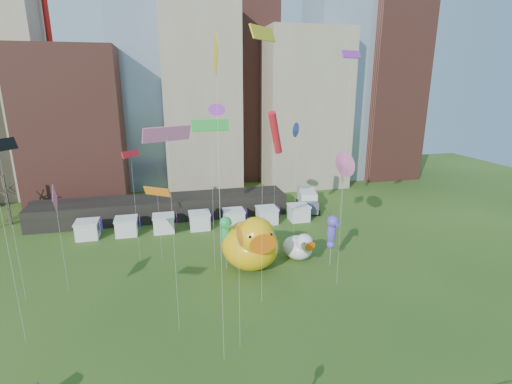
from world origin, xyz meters
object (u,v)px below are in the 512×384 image
object	(u,v)px
seahorse_green	(226,231)
big_duck	(251,243)
small_duck	(299,246)
box_truck	(307,200)
seahorse_purple	(332,229)

from	to	relation	value
seahorse_green	big_duck	bearing A→B (deg)	-17.57
small_duck	box_truck	xyz separation A→B (m)	(7.71, 17.52, -0.05)
seahorse_purple	small_duck	bearing A→B (deg)	136.23
small_duck	seahorse_green	size ratio (longest dim) A/B	0.80
big_duck	small_duck	xyz separation A→B (m)	(6.03, 1.03, -1.47)
seahorse_purple	box_truck	xyz separation A→B (m)	(4.71, 19.87, -2.83)
big_duck	seahorse_purple	xyz separation A→B (m)	(9.03, -1.32, 1.31)
seahorse_green	box_truck	xyz separation A→B (m)	(16.48, 17.94, -3.00)
big_duck	box_truck	distance (m)	23.14
seahorse_green	seahorse_purple	distance (m)	11.92
big_duck	box_truck	size ratio (longest dim) A/B	1.19
seahorse_green	box_truck	distance (m)	24.55
big_duck	seahorse_green	world-z (taller)	big_duck
small_duck	seahorse_purple	bearing A→B (deg)	-54.89
seahorse_purple	box_truck	world-z (taller)	seahorse_purple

